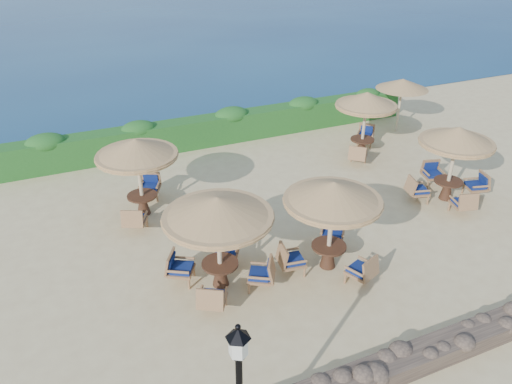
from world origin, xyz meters
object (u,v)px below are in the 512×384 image
object	(u,v)px
cafe_set_2	(454,153)
cafe_set_3	(137,160)
cafe_set_1	(332,209)
extra_parasol	(403,84)
cafe_set_4	(366,110)
cafe_set_0	(218,226)

from	to	relation	value
cafe_set_2	cafe_set_3	xyz separation A→B (m)	(-9.79, 3.21, 0.25)
cafe_set_1	cafe_set_2	size ratio (longest dim) A/B	0.95
extra_parasol	cafe_set_4	bearing A→B (deg)	-151.90
extra_parasol	cafe_set_3	distance (m)	12.53
cafe_set_1	cafe_set_2	bearing A→B (deg)	16.25
cafe_set_4	cafe_set_0	bearing A→B (deg)	-146.05
cafe_set_0	cafe_set_4	xyz separation A→B (m)	(8.16, 5.49, 0.11)
cafe_set_0	cafe_set_1	bearing A→B (deg)	-8.56
cafe_set_4	cafe_set_3	bearing A→B (deg)	-173.41
extra_parasol	cafe_set_2	xyz separation A→B (m)	(-2.45, -5.89, -0.45)
extra_parasol	cafe_set_1	xyz separation A→B (m)	(-8.18, -7.56, -0.30)
cafe_set_0	cafe_set_1	size ratio (longest dim) A/B	1.02
cafe_set_2	cafe_set_3	distance (m)	10.31
cafe_set_1	cafe_set_2	world-z (taller)	same
cafe_set_0	cafe_set_2	distance (m)	8.81
cafe_set_1	cafe_set_4	world-z (taller)	same
extra_parasol	cafe_set_0	size ratio (longest dim) A/B	0.85
cafe_set_0	cafe_set_3	distance (m)	4.56
cafe_set_0	cafe_set_2	xyz separation A→B (m)	(8.73, 1.22, -0.11)
extra_parasol	cafe_set_2	bearing A→B (deg)	-112.59
extra_parasol	cafe_set_4	xyz separation A→B (m)	(-3.02, -1.61, -0.24)
cafe_set_1	cafe_set_4	distance (m)	7.87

